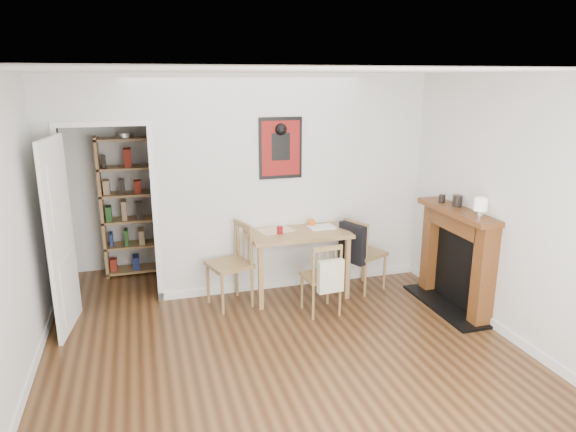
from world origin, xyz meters
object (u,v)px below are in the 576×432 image
object	(u,v)px
chair_front	(321,277)
notebook	(322,227)
chair_right	(364,253)
red_glass	(280,230)
orange_fruit	(312,223)
dining_table	(297,238)
mantel_lamp	(481,205)
ceramic_jar_b	(442,199)
ceramic_jar_a	(457,201)
bookshelf	(132,207)
fireplace	(457,255)
chair_left	(229,266)

from	to	relation	value
chair_front	notebook	xyz separation A→B (m)	(0.21, 0.60, 0.39)
chair_right	red_glass	world-z (taller)	chair_right
chair_front	orange_fruit	bearing A→B (deg)	80.24
chair_right	chair_front	distance (m)	0.87
red_glass	chair_right	bearing A→B (deg)	-1.83
red_glass	dining_table	bearing A→B (deg)	16.15
dining_table	chair_right	bearing A→B (deg)	-6.95
chair_front	mantel_lamp	distance (m)	1.83
orange_fruit	ceramic_jar_b	distance (m)	1.55
chair_front	ceramic_jar_a	bearing A→B (deg)	-6.60
dining_table	ceramic_jar_a	bearing A→B (deg)	-24.82
ceramic_jar_a	ceramic_jar_b	distance (m)	0.22
chair_front	red_glass	xyz separation A→B (m)	(-0.33, 0.51, 0.42)
dining_table	ceramic_jar_a	distance (m)	1.87
dining_table	bookshelf	distance (m)	2.29
red_glass	ceramic_jar_a	world-z (taller)	ceramic_jar_a
bookshelf	red_glass	size ratio (longest dim) A/B	20.26
chair_front	orange_fruit	distance (m)	0.83
mantel_lamp	ceramic_jar_a	xyz separation A→B (m)	(0.06, 0.48, -0.07)
fireplace	orange_fruit	distance (m)	1.72
chair_right	red_glass	bearing A→B (deg)	178.17
mantel_lamp	ceramic_jar_a	size ratio (longest dim) A/B	1.68
red_glass	ceramic_jar_b	bearing A→B (deg)	-14.92
chair_left	fireplace	xyz separation A→B (m)	(2.46, -0.75, 0.13)
notebook	mantel_lamp	size ratio (longest dim) A/B	1.45
chair_left	chair_right	world-z (taller)	chair_left
mantel_lamp	red_glass	bearing A→B (deg)	147.13
chair_front	fireplace	distance (m)	1.56
chair_front	ceramic_jar_b	bearing A→B (deg)	1.19
fireplace	ceramic_jar_a	distance (m)	0.61
chair_right	orange_fruit	world-z (taller)	chair_right
dining_table	orange_fruit	world-z (taller)	orange_fruit
fireplace	bookshelf	bearing A→B (deg)	148.42
bookshelf	notebook	world-z (taller)	bookshelf
dining_table	chair_front	size ratio (longest dim) A/B	1.42
chair_right	mantel_lamp	world-z (taller)	mantel_lamp
chair_left	orange_fruit	bearing A→B (deg)	12.01
fireplace	orange_fruit	xyz separation A→B (m)	(-1.40, 0.97, 0.23)
red_glass	ceramic_jar_a	distance (m)	2.02
chair_left	chair_front	world-z (taller)	chair_left
chair_right	ceramic_jar_b	size ratio (longest dim) A/B	9.76
chair_left	fireplace	size ratio (longest dim) A/B	0.77
chair_right	ceramic_jar_a	bearing A→B (deg)	-39.09
notebook	chair_left	bearing A→B (deg)	-173.74
bookshelf	mantel_lamp	size ratio (longest dim) A/B	8.71
chair_left	bookshelf	size ratio (longest dim) A/B	0.53
chair_front	notebook	world-z (taller)	chair_front
chair_front	orange_fruit	xyz separation A→B (m)	(0.12, 0.70, 0.42)
bookshelf	mantel_lamp	bearing A→B (deg)	-36.31
chair_right	fireplace	size ratio (longest dim) A/B	0.73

